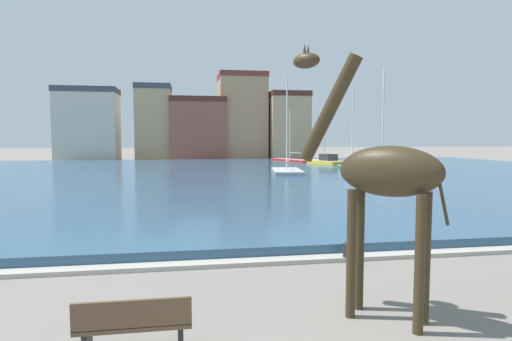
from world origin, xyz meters
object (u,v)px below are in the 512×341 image
at_px(sailboat_yellow, 324,162).
at_px(sailboat_red, 289,161).
at_px(sailboat_orange, 380,178).
at_px(mooring_bollard, 347,252).
at_px(sailboat_grey, 286,173).
at_px(park_bench, 134,324).
at_px(giraffe_statue, 381,176).
at_px(sailboat_green, 352,168).

distance_m(sailboat_yellow, sailboat_red, 7.59).
relative_size(sailboat_orange, mooring_bollard, 17.51).
xyz_separation_m(sailboat_grey, park_bench, (-9.32, -28.85, 0.11)).
distance_m(giraffe_statue, sailboat_green, 32.94).
bearing_deg(park_bench, sailboat_orange, 56.28).
height_order(giraffe_statue, sailboat_red, sailboat_red).
height_order(sailboat_grey, mooring_bollard, sailboat_grey).
distance_m(sailboat_yellow, sailboat_orange, 18.17).
bearing_deg(sailboat_yellow, sailboat_grey, -122.22).
height_order(sailboat_orange, sailboat_grey, sailboat_grey).
bearing_deg(sailboat_grey, sailboat_orange, -48.50).
xyz_separation_m(sailboat_yellow, park_bench, (-16.69, -40.54, -0.06)).
bearing_deg(sailboat_red, sailboat_yellow, -70.37).
xyz_separation_m(giraffe_statue, sailboat_grey, (4.95, 28.24, -2.31)).
bearing_deg(sailboat_grey, sailboat_red, 75.64).
height_order(sailboat_yellow, sailboat_grey, sailboat_grey).
relative_size(sailboat_grey, sailboat_red, 1.00).
relative_size(sailboat_yellow, sailboat_green, 0.87).
xyz_separation_m(sailboat_grey, mooring_bollard, (-4.14, -24.67, -0.13)).
bearing_deg(mooring_bollard, sailboat_orange, 61.78).
xyz_separation_m(sailboat_orange, park_bench, (-14.98, -22.45, 0.06)).
relative_size(mooring_bollard, park_bench, 0.28).
relative_size(sailboat_grey, sailboat_green, 0.93).
bearing_deg(sailboat_red, sailboat_grey, -104.36).
height_order(giraffe_statue, sailboat_grey, sailboat_grey).
bearing_deg(sailboat_red, giraffe_statue, -101.73).
distance_m(sailboat_orange, sailboat_grey, 8.54).
height_order(sailboat_red, park_bench, sailboat_red).
height_order(sailboat_yellow, park_bench, sailboat_yellow).
xyz_separation_m(giraffe_statue, park_bench, (-4.37, -0.61, -2.20)).
height_order(sailboat_yellow, sailboat_orange, sailboat_orange).
bearing_deg(mooring_bollard, giraffe_statue, -102.73).
xyz_separation_m(mooring_bollard, park_bench, (-5.17, -4.18, 0.24)).
height_order(giraffe_statue, park_bench, giraffe_statue).
xyz_separation_m(sailboat_orange, sailboat_red, (-0.84, 25.23, -0.09)).
xyz_separation_m(sailboat_orange, sailboat_grey, (-5.66, 6.40, -0.05)).
bearing_deg(park_bench, giraffe_statue, 7.95).
relative_size(sailboat_orange, sailboat_green, 0.94).
relative_size(sailboat_yellow, sailboat_grey, 0.93).
distance_m(sailboat_orange, sailboat_green, 8.88).
height_order(mooring_bollard, park_bench, park_bench).
bearing_deg(sailboat_green, mooring_bollard, -112.44).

